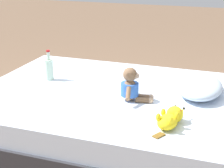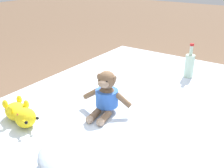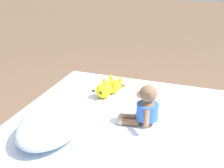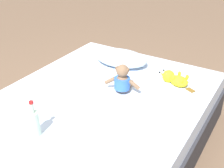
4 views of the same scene
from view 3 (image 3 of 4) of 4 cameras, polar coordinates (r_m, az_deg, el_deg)
name	(u,v)px [view 3 (image 3 of 4)]	position (r m, az deg, el deg)	size (l,w,h in m)	color
pillow	(53,123)	(1.69, -10.64, -6.99)	(0.52, 0.34, 0.12)	silver
plush_monkey	(146,108)	(1.74, 6.05, -4.37)	(0.29, 0.24, 0.24)	brown
plush_yellow_creature	(108,88)	(2.11, -0.65, -0.69)	(0.33, 0.15, 0.10)	yellow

